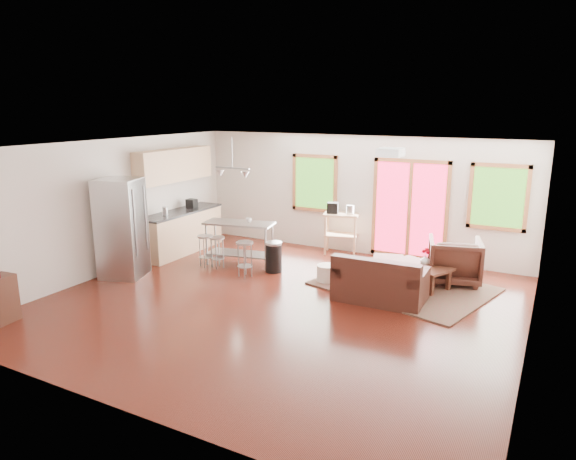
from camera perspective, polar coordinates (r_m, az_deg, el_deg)
The scene contains 27 objects.
floor at distance 8.66m, azimuth -0.94°, elevation -8.22°, with size 7.50×7.00×0.02m, color #36100A.
ceiling at distance 8.05m, azimuth -1.02°, elevation 9.34°, with size 7.50×7.00×0.02m, color silver.
back_wall at distance 11.39m, azimuth 7.63°, elevation 3.87°, with size 7.50×0.02×2.60m, color beige.
left_wall at distance 10.57m, azimuth -19.13°, elevation 2.46°, with size 0.02×7.00×2.60m, color beige.
right_wall at distance 7.28m, azimuth 25.92°, elevation -3.03°, with size 0.02×7.00×2.60m, color beige.
front_wall at distance 5.59m, azimuth -18.85°, elevation -7.20°, with size 7.50×0.02×2.60m, color beige.
window_left at distance 11.70m, azimuth 2.97°, elevation 5.22°, with size 1.10×0.05×1.30m.
french_doors at distance 11.03m, azimuth 13.35°, elevation 2.24°, with size 1.60×0.05×2.10m.
window_right at distance 10.67m, azimuth 22.32°, elevation 3.38°, with size 1.10×0.05×1.30m.
rug at distance 9.63m, azimuth 12.71°, elevation -6.10°, with size 2.86×2.20×0.03m, color #465135.
loveseat at distance 8.80m, azimuth 10.13°, elevation -5.81°, with size 1.51×0.88×0.79m.
coffee_table at distance 9.58m, azimuth 14.47°, elevation -4.08°, with size 1.24×1.03×0.43m.
armchair at distance 9.97m, azimuth 18.01°, elevation -3.03°, with size 0.91×0.85×0.94m, color black.
ottoman at distance 10.08m, azimuth 11.04°, elevation -4.07°, with size 0.57×0.57×0.38m, color black.
pouf at distance 9.63m, azimuth 4.33°, elevation -4.85°, with size 0.38×0.38×0.33m, color silver.
vase at distance 9.62m, azimuth 15.01°, elevation -3.12°, with size 0.20×0.21×0.32m.
cabinets at distance 11.66m, azimuth -11.99°, elevation 2.05°, with size 0.64×2.24×2.30m.
refrigerator at distance 10.24m, azimuth -17.95°, elevation 0.19°, with size 0.95×0.94×1.90m.
island at distance 10.58m, azimuth -5.43°, elevation -0.62°, with size 1.50×0.83×0.90m.
cup at distance 10.21m, azimuth -4.41°, elevation 1.14°, with size 0.12×0.09×0.12m, color silver.
bar_stool_a at distance 10.57m, azimuth -9.18°, elevation -1.49°, with size 0.40×0.40×0.65m.
bar_stool_b at distance 10.45m, azimuth -7.87°, elevation -1.65°, with size 0.40×0.40×0.64m.
bar_stool_c at distance 9.84m, azimuth -4.83°, elevation -2.32°, with size 0.41×0.41×0.69m.
trash_can at distance 10.15m, azimuth -1.59°, elevation -2.99°, with size 0.36×0.36×0.61m.
kitchen_cart at distance 11.34m, azimuth 5.81°, elevation 1.22°, with size 0.85×0.67×1.15m.
ceiling_flush at distance 7.99m, azimuth 11.34°, elevation 8.47°, with size 0.35×0.35×0.12m, color white.
pendant_light at distance 10.39m, azimuth -6.19°, elevation 6.30°, with size 0.80×0.18×0.79m.
Camera 1 is at (3.90, -7.02, 3.22)m, focal length 32.00 mm.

